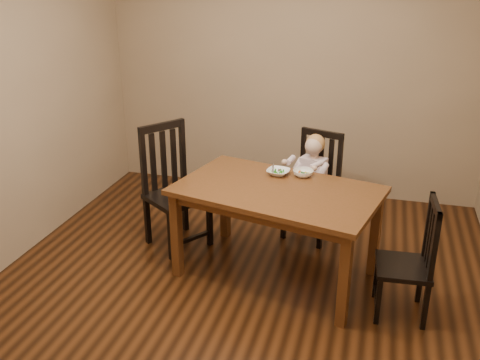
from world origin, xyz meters
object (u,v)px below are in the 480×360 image
(bowl_peas, at_px, (278,172))
(bowl_veg, at_px, (303,173))
(chair_right, at_px, (410,261))
(chair_child, at_px, (314,187))
(toddler, at_px, (312,176))
(dining_table, at_px, (277,199))
(chair_left, at_px, (173,189))

(bowl_peas, relative_size, bowl_veg, 1.10)
(chair_right, bearing_deg, bowl_peas, 58.67)
(chair_child, xyz_separation_m, toddler, (-0.02, -0.05, 0.13))
(dining_table, bearing_deg, toddler, 77.09)
(dining_table, xyz_separation_m, chair_right, (1.03, -0.27, -0.25))
(dining_table, relative_size, chair_child, 1.73)
(chair_right, xyz_separation_m, bowl_veg, (-0.88, 0.58, 0.36))
(dining_table, height_order, chair_child, chair_child)
(dining_table, bearing_deg, bowl_veg, 63.91)
(dining_table, distance_m, chair_child, 0.85)
(bowl_veg, bearing_deg, chair_left, 179.94)
(chair_left, height_order, bowl_peas, chair_left)
(dining_table, bearing_deg, chair_right, -14.82)
(chair_right, distance_m, bowl_peas, 1.27)
(dining_table, distance_m, chair_right, 1.09)
(toddler, bearing_deg, chair_child, -90.00)
(dining_table, relative_size, chair_right, 1.90)
(bowl_peas, distance_m, bowl_veg, 0.20)
(dining_table, xyz_separation_m, chair_left, (-1.00, 0.31, -0.15))
(chair_child, bearing_deg, bowl_peas, 82.56)
(bowl_peas, bearing_deg, chair_child, 65.07)
(chair_left, distance_m, chair_right, 2.11)
(chair_left, xyz_separation_m, bowl_veg, (1.15, -0.00, 0.27))
(chair_right, height_order, bowl_peas, chair_right)
(chair_right, relative_size, toddler, 1.76)
(chair_child, height_order, chair_left, chair_left)
(bowl_peas, bearing_deg, bowl_veg, 6.27)
(dining_table, xyz_separation_m, chair_child, (0.19, 0.80, -0.21))
(dining_table, height_order, bowl_peas, bowl_peas)
(chair_child, relative_size, toddler, 1.92)
(chair_left, xyz_separation_m, bowl_peas, (0.95, -0.02, 0.26))
(chair_child, relative_size, bowl_veg, 5.91)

